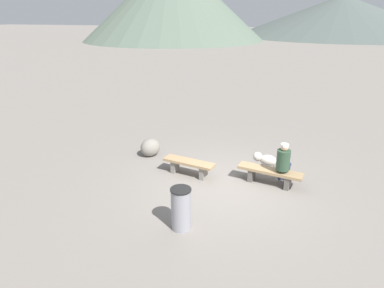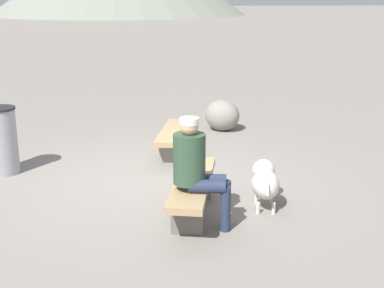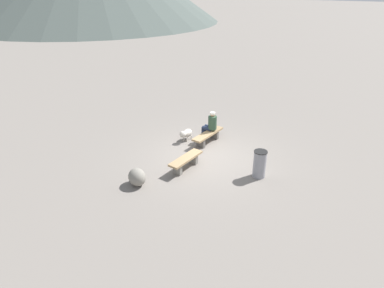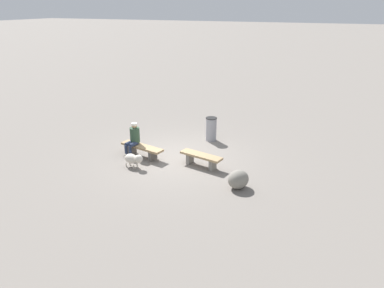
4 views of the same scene
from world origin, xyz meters
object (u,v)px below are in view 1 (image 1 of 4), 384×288
object	(u,v)px
bench_right	(270,173)
seated_person	(284,161)
dog	(265,159)
trash_bin	(181,209)
bench_left	(189,165)
boulder	(150,147)

from	to	relation	value
bench_right	seated_person	distance (m)	0.52
dog	trash_bin	world-z (taller)	trash_bin
bench_right	trash_bin	size ratio (longest dim) A/B	1.84
bench_right	dog	distance (m)	0.93
bench_left	bench_right	size ratio (longest dim) A/B	0.88
seated_person	dog	xyz separation A→B (m)	(-0.52, 0.89, -0.40)
dog	trash_bin	size ratio (longest dim) A/B	0.84
bench_left	trash_bin	size ratio (longest dim) A/B	1.62
boulder	bench_left	bearing A→B (deg)	-31.87
bench_left	trash_bin	world-z (taller)	trash_bin
trash_bin	bench_left	bearing A→B (deg)	102.50
trash_bin	boulder	distance (m)	4.15
bench_right	boulder	distance (m)	4.03
bench_right	trash_bin	xyz separation A→B (m)	(-1.74, -2.60, 0.17)
dog	trash_bin	xyz separation A→B (m)	(-1.55, -3.50, 0.17)
seated_person	trash_bin	world-z (taller)	seated_person
bench_right	trash_bin	world-z (taller)	trash_bin
bench_left	dog	bearing A→B (deg)	36.83
dog	boulder	size ratio (longest dim) A/B	1.22
bench_left	dog	xyz separation A→B (m)	(2.11, 0.99, 0.00)
trash_bin	boulder	bearing A→B (deg)	121.71
bench_right	seated_person	size ratio (longest dim) A/B	1.43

